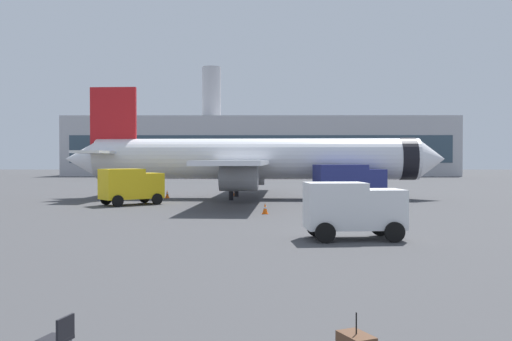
{
  "coord_description": "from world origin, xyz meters",
  "views": [
    {
      "loc": [
        0.06,
        -2.64,
        3.63
      ],
      "look_at": [
        -0.13,
        29.21,
        3.0
      ],
      "focal_mm": 38.57,
      "sensor_mm": 36.0,
      "label": 1
    }
  ],
  "objects_px": {
    "cargo_van": "(353,208)",
    "safety_cone_outer": "(234,193)",
    "airplane_at_gate": "(253,159)",
    "service_truck": "(131,185)",
    "safety_cone_near": "(265,209)",
    "safety_cone_far": "(121,196)",
    "fuel_truck": "(349,181)",
    "safety_cone_mid": "(167,194)",
    "gate_chair": "(59,336)"
  },
  "relations": [
    {
      "from": "cargo_van",
      "to": "safety_cone_outer",
      "type": "height_order",
      "value": "cargo_van"
    },
    {
      "from": "airplane_at_gate",
      "to": "service_truck",
      "type": "bearing_deg",
      "value": -143.01
    },
    {
      "from": "safety_cone_near",
      "to": "cargo_van",
      "type": "bearing_deg",
      "value": -71.7
    },
    {
      "from": "safety_cone_far",
      "to": "fuel_truck",
      "type": "bearing_deg",
      "value": -2.02
    },
    {
      "from": "airplane_at_gate",
      "to": "service_truck",
      "type": "relative_size",
      "value": 6.95
    },
    {
      "from": "safety_cone_near",
      "to": "safety_cone_outer",
      "type": "bearing_deg",
      "value": 98.87
    },
    {
      "from": "safety_cone_mid",
      "to": "fuel_truck",
      "type": "bearing_deg",
      "value": -12.89
    },
    {
      "from": "safety_cone_mid",
      "to": "safety_cone_outer",
      "type": "xyz_separation_m",
      "value": [
        6.17,
        3.53,
        -0.07
      ]
    },
    {
      "from": "service_truck",
      "to": "safety_cone_mid",
      "type": "bearing_deg",
      "value": 77.85
    },
    {
      "from": "cargo_van",
      "to": "gate_chair",
      "type": "relative_size",
      "value": 5.29
    },
    {
      "from": "safety_cone_mid",
      "to": "safety_cone_far",
      "type": "height_order",
      "value": "safety_cone_mid"
    },
    {
      "from": "safety_cone_near",
      "to": "gate_chair",
      "type": "distance_m",
      "value": 27.26
    },
    {
      "from": "safety_cone_far",
      "to": "safety_cone_outer",
      "type": "height_order",
      "value": "safety_cone_far"
    },
    {
      "from": "cargo_van",
      "to": "safety_cone_mid",
      "type": "xyz_separation_m",
      "value": [
        -12.93,
        26.72,
        -1.08
      ]
    },
    {
      "from": "safety_cone_mid",
      "to": "safety_cone_outer",
      "type": "bearing_deg",
      "value": 29.75
    },
    {
      "from": "safety_cone_far",
      "to": "gate_chair",
      "type": "xyz_separation_m",
      "value": [
        8.77,
        -38.96,
        0.14
      ]
    },
    {
      "from": "cargo_van",
      "to": "safety_cone_far",
      "type": "bearing_deg",
      "value": 125.01
    },
    {
      "from": "fuel_truck",
      "to": "cargo_van",
      "type": "height_order",
      "value": "fuel_truck"
    },
    {
      "from": "fuel_truck",
      "to": "safety_cone_outer",
      "type": "distance_m",
      "value": 12.72
    },
    {
      "from": "fuel_truck",
      "to": "cargo_van",
      "type": "xyz_separation_m",
      "value": [
        -3.56,
        -22.94,
        -0.32
      ]
    },
    {
      "from": "gate_chair",
      "to": "safety_cone_far",
      "type": "bearing_deg",
      "value": 102.68
    },
    {
      "from": "safety_cone_mid",
      "to": "gate_chair",
      "type": "xyz_separation_m",
      "value": [
        5.13,
        -42.03,
        0.13
      ]
    },
    {
      "from": "service_truck",
      "to": "safety_cone_far",
      "type": "bearing_deg",
      "value": 113.48
    },
    {
      "from": "service_truck",
      "to": "safety_cone_outer",
      "type": "relative_size",
      "value": 8.34
    },
    {
      "from": "cargo_van",
      "to": "safety_cone_far",
      "type": "relative_size",
      "value": 6.2
    },
    {
      "from": "safety_cone_outer",
      "to": "gate_chair",
      "type": "height_order",
      "value": "gate_chair"
    },
    {
      "from": "airplane_at_gate",
      "to": "safety_cone_outer",
      "type": "relative_size",
      "value": 57.99
    },
    {
      "from": "safety_cone_mid",
      "to": "gate_chair",
      "type": "distance_m",
      "value": 42.34
    },
    {
      "from": "safety_cone_outer",
      "to": "safety_cone_near",
      "type": "bearing_deg",
      "value": -81.13
    },
    {
      "from": "safety_cone_far",
      "to": "gate_chair",
      "type": "height_order",
      "value": "gate_chair"
    },
    {
      "from": "fuel_truck",
      "to": "safety_cone_outer",
      "type": "height_order",
      "value": "fuel_truck"
    },
    {
      "from": "fuel_truck",
      "to": "cargo_van",
      "type": "bearing_deg",
      "value": -98.81
    },
    {
      "from": "service_truck",
      "to": "cargo_van",
      "type": "relative_size",
      "value": 1.13
    },
    {
      "from": "cargo_van",
      "to": "safety_cone_outer",
      "type": "xyz_separation_m",
      "value": [
        -6.76,
        30.25,
        -1.15
      ]
    },
    {
      "from": "safety_cone_near",
      "to": "gate_chair",
      "type": "xyz_separation_m",
      "value": [
        -3.94,
        -26.97,
        0.14
      ]
    },
    {
      "from": "safety_cone_outer",
      "to": "cargo_van",
      "type": "bearing_deg",
      "value": -77.41
    },
    {
      "from": "service_truck",
      "to": "cargo_van",
      "type": "xyz_separation_m",
      "value": [
        14.58,
        -19.08,
        -0.16
      ]
    },
    {
      "from": "cargo_van",
      "to": "safety_cone_near",
      "type": "xyz_separation_m",
      "value": [
        -3.86,
        11.66,
        -1.09
      ]
    },
    {
      "from": "safety_cone_outer",
      "to": "gate_chair",
      "type": "bearing_deg",
      "value": -91.31
    },
    {
      "from": "fuel_truck",
      "to": "safety_cone_mid",
      "type": "xyz_separation_m",
      "value": [
        -16.49,
        3.77,
        -1.4
      ]
    },
    {
      "from": "cargo_van",
      "to": "fuel_truck",
      "type": "bearing_deg",
      "value": 81.19
    },
    {
      "from": "cargo_van",
      "to": "safety_cone_near",
      "type": "distance_m",
      "value": 12.33
    },
    {
      "from": "safety_cone_near",
      "to": "service_truck",
      "type": "bearing_deg",
      "value": 145.33
    },
    {
      "from": "safety_cone_outer",
      "to": "safety_cone_mid",
      "type": "bearing_deg",
      "value": -150.25
    },
    {
      "from": "safety_cone_far",
      "to": "safety_cone_near",
      "type": "bearing_deg",
      "value": -43.34
    },
    {
      "from": "safety_cone_outer",
      "to": "safety_cone_far",
      "type": "bearing_deg",
      "value": -146.09
    },
    {
      "from": "fuel_truck",
      "to": "service_truck",
      "type": "bearing_deg",
      "value": -167.96
    },
    {
      "from": "airplane_at_gate",
      "to": "gate_chair",
      "type": "distance_m",
      "value": 41.92
    },
    {
      "from": "safety_cone_far",
      "to": "safety_cone_outer",
      "type": "relative_size",
      "value": 1.19
    },
    {
      "from": "gate_chair",
      "to": "cargo_van",
      "type": "bearing_deg",
      "value": 63.01
    }
  ]
}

